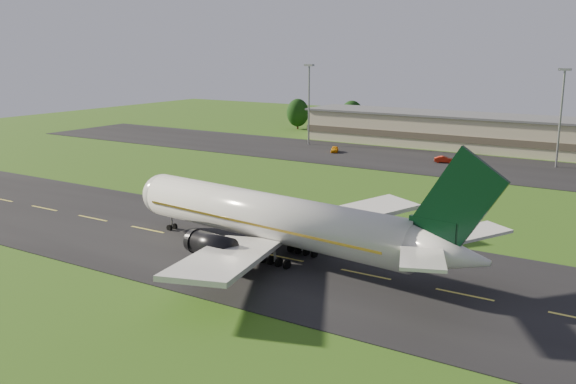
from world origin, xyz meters
The scene contains 8 objects.
ground centered at (0.00, 0.00, 0.00)m, with size 360.00×360.00×0.00m, color #284C13.
taxiway centered at (0.00, 0.00, 0.05)m, with size 220.00×30.00×0.10m, color black.
apron centered at (0.00, 72.00, 0.05)m, with size 260.00×30.00×0.10m, color black.
airliner centered at (-11.91, -0.09, 4.66)m, with size 51.24×41.95×15.57m.
light_mast_west centered at (-55.00, 80.00, 12.74)m, with size 2.40×1.20×20.35m.
light_mast_centre centered at (5.00, 80.00, 12.74)m, with size 2.40×1.20×20.35m.
service_vehicle_a centered at (-43.23, 72.35, 0.81)m, with size 1.68×4.17×1.42m, color orange.
service_vehicle_b centered at (-16.38, 72.43, 0.80)m, with size 1.48×4.23×1.39m, color #A31B0A.
Camera 1 is at (28.71, -60.73, 24.43)m, focal length 40.00 mm.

